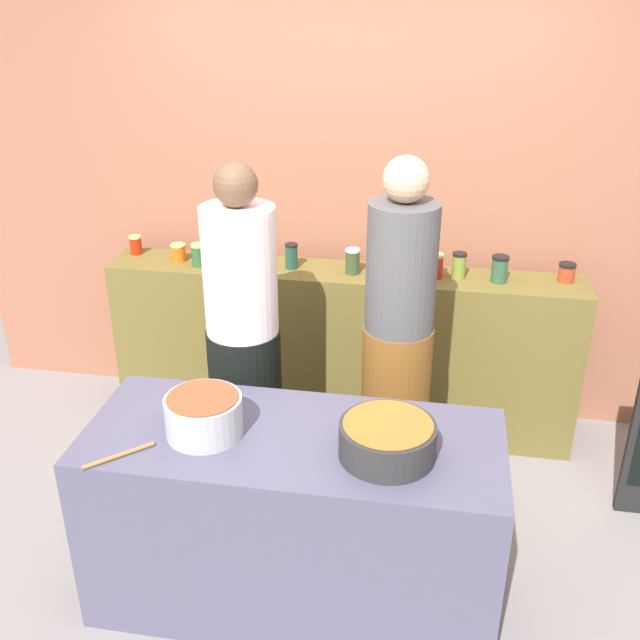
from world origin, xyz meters
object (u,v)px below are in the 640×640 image
(preserve_jar_4, at_px, (256,257))
(preserve_jar_8, at_px, (416,269))
(preserve_jar_1, at_px, (178,253))
(preserve_jar_0, at_px, (136,245))
(preserve_jar_3, at_px, (221,257))
(wooden_spoon, at_px, (119,456))
(cooking_pot_center, at_px, (387,440))
(preserve_jar_5, at_px, (291,256))
(preserve_jar_9, at_px, (436,266))
(cooking_pot_left, at_px, (204,415))
(preserve_jar_10, at_px, (459,265))
(preserve_jar_7, at_px, (385,267))
(preserve_jar_11, at_px, (500,269))
(preserve_jar_6, at_px, (353,261))
(preserve_jar_2, at_px, (198,255))
(preserve_jar_12, at_px, (567,272))
(cook_with_tongs, at_px, (244,362))
(cook_in_cap, at_px, (397,358))

(preserve_jar_4, distance_m, preserve_jar_8, 0.90)
(preserve_jar_1, distance_m, preserve_jar_8, 1.38)
(preserve_jar_0, relative_size, preserve_jar_4, 0.77)
(preserve_jar_3, bearing_deg, wooden_spoon, -87.35)
(cooking_pot_center, bearing_deg, preserve_jar_5, 114.84)
(preserve_jar_9, bearing_deg, preserve_jar_3, -178.89)
(preserve_jar_4, bearing_deg, cooking_pot_left, -84.42)
(preserve_jar_8, xyz_separation_m, preserve_jar_10, (0.23, 0.08, 0.01))
(preserve_jar_7, bearing_deg, preserve_jar_11, 1.15)
(preserve_jar_6, xyz_separation_m, preserve_jar_9, (0.46, 0.02, -0.00))
(preserve_jar_0, xyz_separation_m, preserve_jar_5, (0.96, -0.07, 0.02))
(preserve_jar_3, relative_size, preserve_jar_11, 0.70)
(preserve_jar_7, xyz_separation_m, cooking_pot_center, (0.15, -1.45, -0.15))
(preserve_jar_2, distance_m, preserve_jar_3, 0.13)
(preserve_jar_12, bearing_deg, preserve_jar_8, -171.25)
(preserve_jar_9, relative_size, preserve_jar_12, 1.35)
(cooking_pot_left, xyz_separation_m, cook_with_tongs, (-0.01, 0.64, -0.11))
(preserve_jar_4, height_order, preserve_jar_5, preserve_jar_5)
(preserve_jar_0, relative_size, preserve_jar_3, 1.09)
(preserve_jar_3, bearing_deg, preserve_jar_9, 1.11)
(wooden_spoon, bearing_deg, preserve_jar_1, 101.53)
(preserve_jar_5, bearing_deg, cooking_pot_left, -92.31)
(preserve_jar_2, height_order, cooking_pot_left, preserve_jar_2)
(preserve_jar_12, xyz_separation_m, cook_in_cap, (-0.85, -0.72, -0.22))
(preserve_jar_1, relative_size, cook_with_tongs, 0.06)
(preserve_jar_3, distance_m, preserve_jar_10, 1.34)
(preserve_jar_8, bearing_deg, preserve_jar_10, 19.21)
(preserve_jar_8, bearing_deg, preserve_jar_11, 7.12)
(preserve_jar_7, relative_size, cook_in_cap, 0.06)
(preserve_jar_12, height_order, cook_with_tongs, cook_with_tongs)
(cooking_pot_center, bearing_deg, cook_with_tongs, 138.14)
(preserve_jar_2, height_order, preserve_jar_5, preserve_jar_5)
(preserve_jar_3, height_order, preserve_jar_9, preserve_jar_9)
(preserve_jar_5, xyz_separation_m, preserve_jar_12, (1.51, 0.06, -0.02))
(cooking_pot_left, bearing_deg, cooking_pot_center, -2.14)
(cooking_pot_center, bearing_deg, preserve_jar_10, 80.28)
(preserve_jar_5, bearing_deg, preserve_jar_0, 175.62)
(preserve_jar_0, bearing_deg, preserve_jar_4, -9.17)
(preserve_jar_6, relative_size, preserve_jar_7, 1.40)
(preserve_jar_5, bearing_deg, preserve_jar_6, -3.35)
(preserve_jar_0, bearing_deg, preserve_jar_1, -14.49)
(preserve_jar_7, distance_m, preserve_jar_10, 0.40)
(wooden_spoon, bearing_deg, preserve_jar_6, 67.29)
(preserve_jar_10, relative_size, cook_with_tongs, 0.08)
(cooking_pot_center, distance_m, wooden_spoon, 1.03)
(preserve_jar_2, bearing_deg, preserve_jar_12, 3.19)
(preserve_jar_6, xyz_separation_m, preserve_jar_11, (0.80, 0.01, 0.00))
(preserve_jar_0, distance_m, preserve_jar_7, 1.50)
(preserve_jar_3, bearing_deg, preserve_jar_1, 174.51)
(preserve_jar_11, distance_m, wooden_spoon, 2.23)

